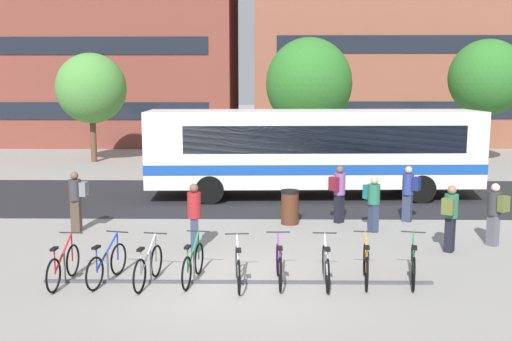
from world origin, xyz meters
The scene contains 25 objects.
ground centered at (0.00, 0.00, 0.00)m, with size 200.00×200.00×0.00m, color gray.
bus_lane_asphalt centered at (0.00, 9.44, 0.00)m, with size 80.00×7.20×0.01m, color #232326.
city_bus centered at (2.31, 9.44, 1.78)m, with size 12.11×3.00×3.20m.
bike_rack centered at (0.04, 0.01, 0.10)m, with size 8.23×0.10×0.70m.
parked_bicycle_red_0 centered at (-3.62, -0.06, 0.38)m, with size 0.52×1.72×0.99m.
parked_bicycle_blue_1 centered at (-2.73, 0.05, 0.38)m, with size 0.59×1.69×0.99m.
parked_bicycle_silver_2 centered at (-1.83, -0.07, 0.38)m, with size 0.52×1.71×0.99m.
parked_bicycle_green_3 centered at (-0.92, 0.11, 0.38)m, with size 0.52×1.71×0.99m.
parked_bicycle_silver_4 centered at (0.05, -0.10, 0.38)m, with size 0.52×1.72×0.99m.
parked_bicycle_purple_5 centered at (0.91, 0.05, 0.38)m, with size 0.52×1.72×0.99m.
parked_bicycle_silver_6 centered at (1.89, 0.00, 0.38)m, with size 0.52×1.72×0.99m.
parked_bicycle_orange_7 centered at (2.75, 0.12, 0.38)m, with size 0.52×1.71×0.99m.
parked_bicycle_green_8 centered at (3.74, 0.11, 0.38)m, with size 0.57×1.69×0.99m.
commuter_olive_pack_0 centered at (6.56, 2.96, 0.95)m, with size 0.54×0.61×1.64m.
commuter_maroon_pack_1 centered at (2.84, 5.42, 1.00)m, with size 0.60×0.57×1.74m.
commuter_navy_pack_2 centered at (4.99, 5.60, 0.98)m, with size 0.60×0.54×1.71m.
commuter_teal_pack_3 centered at (3.68, 4.42, 0.91)m, with size 0.51×0.60×1.59m.
commuter_grey_pack_4 centered at (-4.70, 4.24, 1.00)m, with size 0.54×0.37×1.73m.
commuter_maroon_pack_5 centered at (-1.15, 2.41, 0.99)m, with size 0.38×0.55×1.73m.
commuter_olive_pack_6 centered at (5.22, 2.39, 0.98)m, with size 0.55×0.60×1.69m.
trash_bin centered at (1.37, 5.26, 0.52)m, with size 0.55×0.55×1.03m.
street_tree_0 centered at (2.84, 17.70, 4.16)m, with size 4.32×4.32×6.45m.
street_tree_1 centered at (12.03, 18.54, 4.44)m, with size 3.85×3.85×6.41m.
street_tree_2 centered at (-8.53, 18.98, 3.90)m, with size 3.66×3.66×5.75m.
building_left_wing centered at (-12.53, 31.48, 10.14)m, with size 21.90×13.01×20.29m.
Camera 1 is at (0.59, -11.73, 4.20)m, focal length 40.69 mm.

